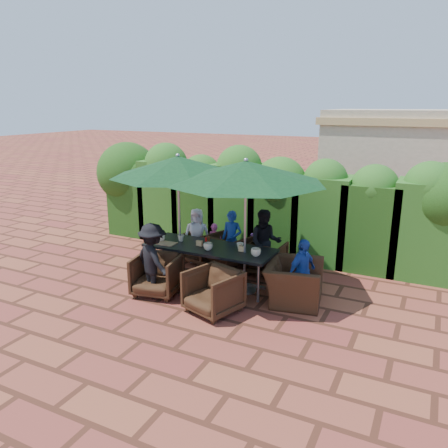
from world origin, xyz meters
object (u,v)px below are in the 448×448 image
at_px(dining_table, 209,250).
at_px(chair_near_left, 157,273).
at_px(umbrella_right, 246,172).
at_px(chair_end_right, 294,276).
at_px(chair_far_mid, 227,251).
at_px(chair_far_left, 199,246).
at_px(umbrella_left, 178,167).
at_px(chair_near_right, 213,289).
at_px(chair_far_right, 267,256).

bearing_deg(dining_table, chair_near_left, -127.06).
relative_size(dining_table, umbrella_right, 0.88).
bearing_deg(chair_end_right, chair_far_mid, 52.96).
distance_m(chair_far_left, chair_end_right, 2.69).
relative_size(umbrella_left, umbrella_right, 0.91).
distance_m(umbrella_left, chair_end_right, 2.96).
relative_size(chair_far_left, chair_far_mid, 0.85).
bearing_deg(chair_near_right, chair_far_left, 143.11).
distance_m(umbrella_left, chair_far_right, 2.55).
xyz_separation_m(umbrella_left, chair_end_right, (2.38, -0.11, -1.75)).
distance_m(dining_table, umbrella_left, 1.69).
bearing_deg(chair_far_right, umbrella_right, 89.23).
relative_size(chair_far_right, chair_near_right, 0.90).
bearing_deg(chair_near_left, chair_end_right, 8.74).
height_order(chair_far_mid, chair_near_left, chair_far_mid).
xyz_separation_m(umbrella_left, chair_far_right, (1.48, 0.92, -1.85)).
xyz_separation_m(chair_near_left, chair_near_right, (1.25, -0.20, -0.00)).
bearing_deg(dining_table, chair_far_left, 128.80).
xyz_separation_m(dining_table, umbrella_right, (0.73, -0.01, 1.54)).
relative_size(umbrella_right, chair_far_left, 4.05).
relative_size(chair_far_mid, chair_near_right, 1.02).
height_order(umbrella_right, chair_far_right, umbrella_right).
relative_size(umbrella_right, chair_end_right, 2.64).
bearing_deg(chair_near_right, chair_far_right, 103.49).
height_order(chair_far_right, chair_near_left, chair_near_left).
xyz_separation_m(umbrella_left, chair_far_mid, (0.66, 0.75, -1.80)).
relative_size(dining_table, chair_end_right, 2.33).
bearing_deg(umbrella_left, chair_far_left, 96.37).
distance_m(chair_far_mid, chair_near_right, 1.98).
height_order(dining_table, chair_far_mid, chair_far_mid).
bearing_deg(dining_table, umbrella_right, -0.87).
xyz_separation_m(chair_near_right, chair_end_right, (1.06, 1.00, 0.07)).
xyz_separation_m(umbrella_left, chair_near_right, (1.32, -1.11, -1.81)).
relative_size(chair_far_mid, chair_end_right, 0.76).
relative_size(umbrella_left, chair_near_left, 3.20).
relative_size(umbrella_left, chair_far_left, 3.69).
height_order(chair_far_left, chair_near_left, chair_near_left).
distance_m(chair_near_left, chair_end_right, 2.45).
relative_size(chair_far_left, chair_near_left, 0.87).
bearing_deg(chair_far_left, umbrella_right, 157.51).
bearing_deg(chair_near_right, chair_near_left, -170.78).
distance_m(umbrella_left, chair_far_left, 2.08).
distance_m(umbrella_left, chair_near_right, 2.50).
relative_size(umbrella_right, chair_far_right, 3.93).
bearing_deg(chair_near_right, chair_end_right, 61.45).
relative_size(chair_far_right, chair_end_right, 0.67).
distance_m(chair_far_right, chair_end_right, 1.37).
xyz_separation_m(umbrella_right, chair_near_left, (-1.37, -0.83, -1.81)).
relative_size(umbrella_right, chair_near_right, 3.52).
xyz_separation_m(umbrella_right, chair_far_right, (0.05, 1.01, -1.85)).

